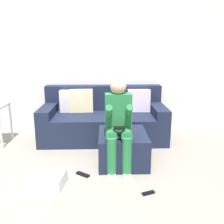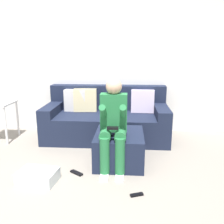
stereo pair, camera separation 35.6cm
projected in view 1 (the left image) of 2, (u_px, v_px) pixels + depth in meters
name	position (u px, v px, depth m)	size (l,w,h in m)	color
ground_plane	(79.00, 199.00, 2.51)	(8.05, 8.05, 0.00)	gray
wall_back	(90.00, 59.00, 4.44)	(6.19, 0.10, 2.67)	white
couch_sectional	(103.00, 119.00, 4.25)	(2.06, 0.97, 0.87)	#192138
ottoman	(123.00, 147.00, 3.32)	(0.64, 0.76, 0.41)	#192138
person_seated	(119.00, 122.00, 3.03)	(0.33, 0.55, 1.15)	#26723F
storage_bin	(45.00, 180.00, 2.75)	(0.43, 0.30, 0.14)	silver
remote_near_ottoman	(148.00, 193.00, 2.60)	(0.14, 0.04, 0.02)	black
remote_by_storage_bin	(83.00, 174.00, 2.99)	(0.18, 0.05, 0.02)	black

